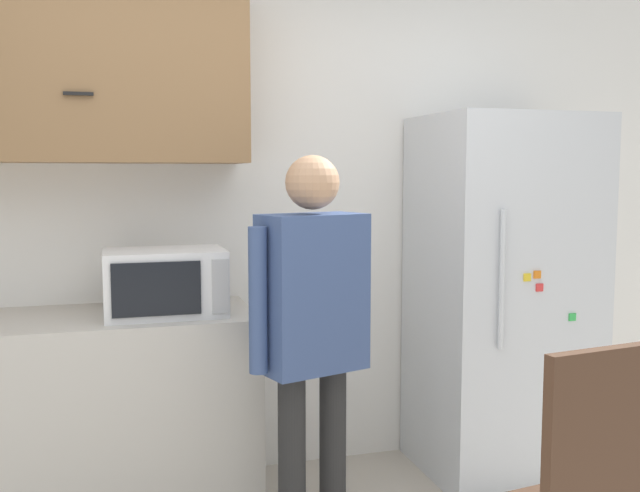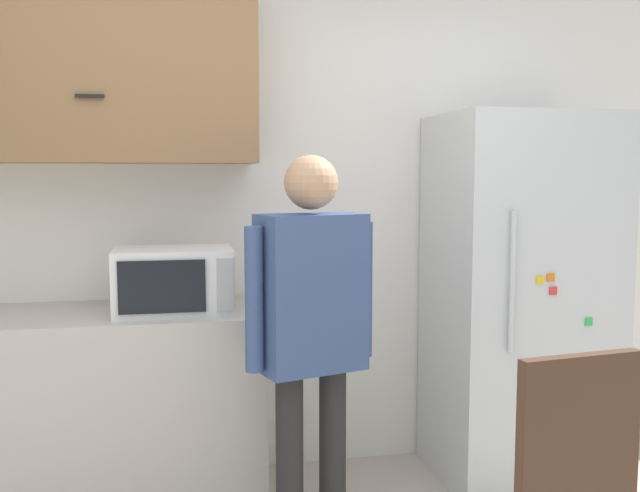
% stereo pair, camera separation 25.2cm
% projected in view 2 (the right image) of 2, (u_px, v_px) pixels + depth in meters
% --- Properties ---
extents(back_wall, '(6.00, 0.06, 2.70)m').
position_uv_depth(back_wall, '(245.00, 209.00, 3.63)').
color(back_wall, white).
rests_on(back_wall, ground_plane).
extents(counter, '(2.23, 0.64, 0.91)m').
position_uv_depth(counter, '(10.00, 416.00, 3.16)').
color(counter, '#BCB7AD').
rests_on(counter, ground_plane).
extents(upper_cabinets, '(2.23, 0.40, 0.80)m').
position_uv_depth(upper_cabinets, '(2.00, 71.00, 3.14)').
color(upper_cabinets, olive).
extents(microwave, '(0.52, 0.38, 0.29)m').
position_uv_depth(microwave, '(174.00, 280.00, 3.19)').
color(microwave, white).
rests_on(microwave, counter).
extents(person, '(0.54, 0.33, 1.60)m').
position_uv_depth(person, '(311.00, 316.00, 2.82)').
color(person, black).
rests_on(person, ground_plane).
extents(refrigerator, '(0.80, 0.73, 1.81)m').
position_uv_depth(refrigerator, '(518.00, 299.00, 3.55)').
color(refrigerator, silver).
rests_on(refrigerator, ground_plane).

